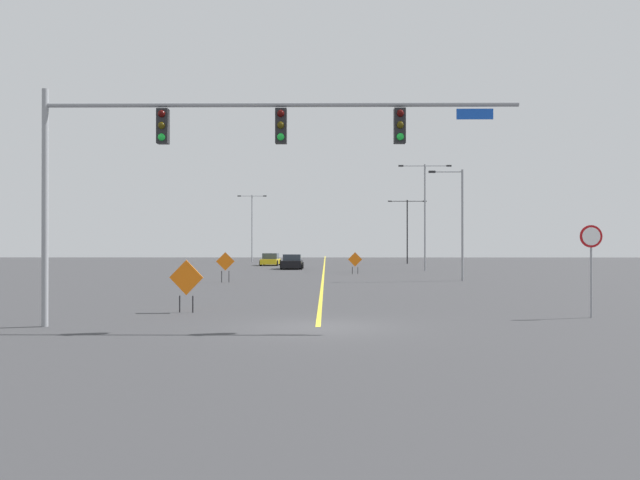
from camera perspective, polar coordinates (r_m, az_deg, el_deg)
ground at (r=19.90m, az=-0.18°, el=-7.55°), size 195.24×195.24×0.00m
road_centre_stripe at (r=74.02m, az=0.37°, el=-2.24°), size 0.16×108.47×0.01m
traffic_signal_assembly at (r=20.23m, az=-8.99°, el=8.29°), size 14.37×0.44×7.18m
stop_sign at (r=24.01m, az=22.44°, el=-1.03°), size 0.76×0.07×3.13m
street_lamp_far_left at (r=82.07m, az=7.57°, el=1.29°), size 4.76×0.24×7.89m
street_lamp_near_right at (r=60.72m, az=9.08°, el=2.77°), size 4.81×0.24×9.74m
street_lamp_near_left at (r=89.06m, az=-5.91°, el=1.52°), size 3.91×0.24×9.05m
street_lamp_far_right at (r=45.10m, az=12.00°, el=1.85°), size 2.34×0.24×7.47m
construction_sign_median_far at (r=24.40m, az=-11.51°, el=-3.40°), size 1.27×0.22×1.91m
construction_sign_left_lane at (r=54.13m, az=3.06°, el=-1.78°), size 1.17×0.24×1.79m
construction_sign_left_shoulder at (r=42.73m, az=-8.21°, el=-2.00°), size 1.18×0.24×1.95m
car_black_far at (r=64.53m, az=-2.43°, el=-1.93°), size 2.13×4.39×1.44m
car_yellow_passing at (r=75.01m, az=-4.31°, el=-1.72°), size 2.23×4.01×1.39m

